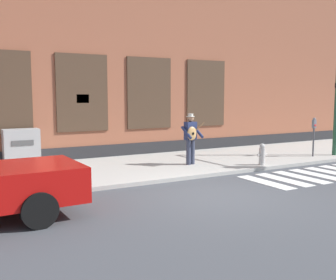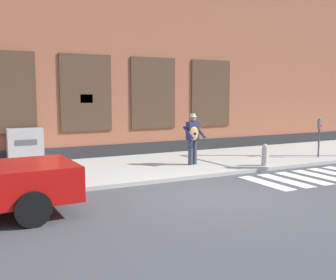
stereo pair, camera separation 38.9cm
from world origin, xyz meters
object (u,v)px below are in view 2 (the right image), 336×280
(parking_meter, at_px, (319,131))
(fire_hydrant, at_px, (265,155))
(busker, at_px, (193,136))
(utility_box, at_px, (25,147))

(parking_meter, distance_m, fire_hydrant, 3.00)
(busker, distance_m, fire_hydrant, 2.39)
(busker, height_order, fire_hydrant, busker)
(busker, height_order, parking_meter, busker)
(busker, xyz_separation_m, fire_hydrant, (1.98, -1.19, -0.60))
(parking_meter, height_order, fire_hydrant, parking_meter)
(utility_box, bearing_deg, fire_hydrant, -27.97)
(busker, bearing_deg, utility_box, 153.29)
(busker, xyz_separation_m, parking_meter, (4.89, -0.75, 0.00))
(busker, distance_m, utility_box, 5.44)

